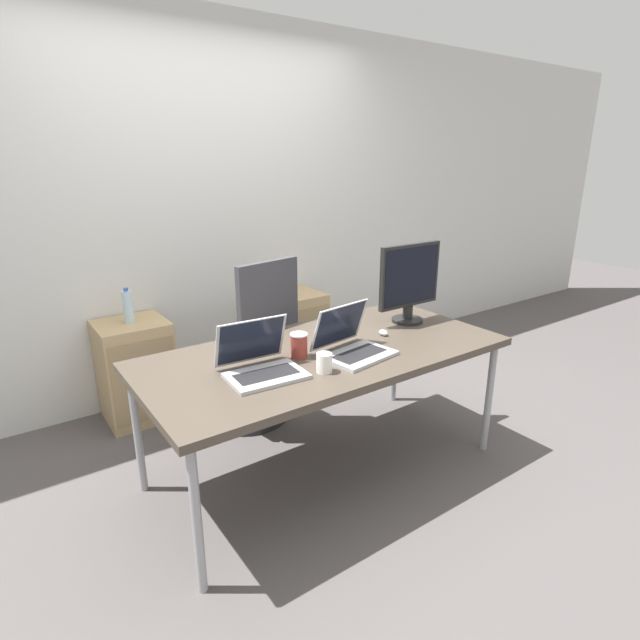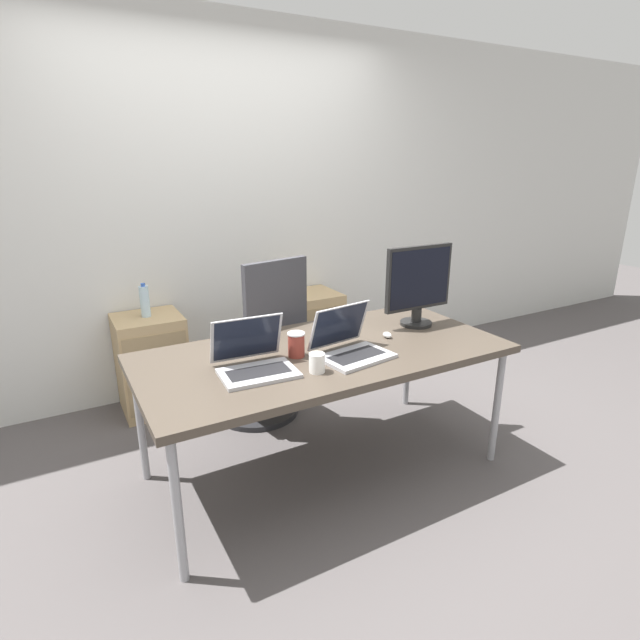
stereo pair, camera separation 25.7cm
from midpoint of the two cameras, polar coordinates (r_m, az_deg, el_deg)
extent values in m
plane|color=#514C4C|center=(2.93, 3.08, -16.60)|extent=(14.00, 14.00, 0.00)
cube|color=silver|center=(3.71, -8.66, 12.26)|extent=(10.00, 0.05, 2.60)
cube|color=#473D33|center=(2.59, 3.33, -3.89)|extent=(1.90, 0.91, 0.04)
cylinder|color=#99999E|center=(2.14, -12.49, -20.68)|extent=(0.04, 0.04, 0.67)
cylinder|color=#99999E|center=(3.04, 21.90, -9.24)|extent=(0.04, 0.04, 0.67)
cylinder|color=#99999E|center=(2.79, -17.37, -11.24)|extent=(0.04, 0.04, 0.67)
cylinder|color=#99999E|center=(3.52, 12.08, -4.47)|extent=(0.04, 0.04, 0.67)
cylinder|color=#232326|center=(3.48, -5.06, -10.18)|extent=(0.56, 0.56, 0.04)
cylinder|color=gray|center=(3.38, -5.17, -6.75)|extent=(0.05, 0.05, 0.42)
cube|color=#38383D|center=(3.30, -5.27, -3.40)|extent=(0.56, 0.56, 0.07)
cube|color=#38383D|center=(2.99, -2.58, 1.17)|extent=(0.44, 0.12, 0.60)
cube|color=tan|center=(3.54, -16.72, -4.80)|extent=(0.43, 0.40, 0.67)
cube|color=#977D56|center=(3.36, -15.93, -6.00)|extent=(0.39, 0.01, 0.53)
cube|color=tan|center=(3.94, 0.70, -1.62)|extent=(0.43, 0.40, 0.67)
cube|color=#977D56|center=(3.78, 2.22, -2.52)|extent=(0.39, 0.01, 0.53)
cylinder|color=silver|center=(3.40, -17.38, 2.00)|extent=(0.06, 0.06, 0.20)
cylinder|color=#3359B2|center=(3.37, -17.56, 3.83)|extent=(0.03, 0.03, 0.02)
cube|color=#ADADB2|center=(2.29, -3.85, -6.17)|extent=(0.36, 0.26, 0.02)
cube|color=black|center=(2.29, -3.86, -5.95)|extent=(0.29, 0.15, 0.00)
cube|color=#ADADB2|center=(2.38, -5.37, -2.12)|extent=(0.35, 0.11, 0.23)
cube|color=black|center=(2.37, -5.31, -2.11)|extent=(0.32, 0.09, 0.21)
cube|color=#ADADB2|center=(2.49, 7.16, -4.25)|extent=(0.38, 0.29, 0.02)
cube|color=black|center=(2.49, 7.17, -4.05)|extent=(0.30, 0.17, 0.00)
cube|color=#ADADB2|center=(2.56, 5.06, -0.65)|extent=(0.35, 0.13, 0.23)
cube|color=black|center=(2.55, 5.11, -0.65)|extent=(0.32, 0.12, 0.21)
cylinder|color=black|center=(3.05, 13.30, -0.38)|extent=(0.19, 0.19, 0.02)
cylinder|color=black|center=(3.03, 13.36, 0.53)|extent=(0.06, 0.06, 0.08)
cube|color=black|center=(2.97, 13.68, 4.70)|extent=(0.45, 0.03, 0.37)
cube|color=black|center=(2.96, 13.89, 4.63)|extent=(0.42, 0.00, 0.33)
ellipsoid|color=silver|center=(2.79, 10.32, -1.74)|extent=(0.04, 0.06, 0.03)
cylinder|color=white|center=(2.31, 2.84, -4.98)|extent=(0.07, 0.07, 0.09)
cylinder|color=maroon|center=(2.48, 0.24, -2.97)|extent=(0.08, 0.08, 0.12)
cylinder|color=white|center=(2.46, 0.24, -1.62)|extent=(0.09, 0.09, 0.01)
camera|label=1|loc=(0.13, -87.14, 0.94)|focal=28.00mm
camera|label=2|loc=(0.13, 92.86, -0.94)|focal=28.00mm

